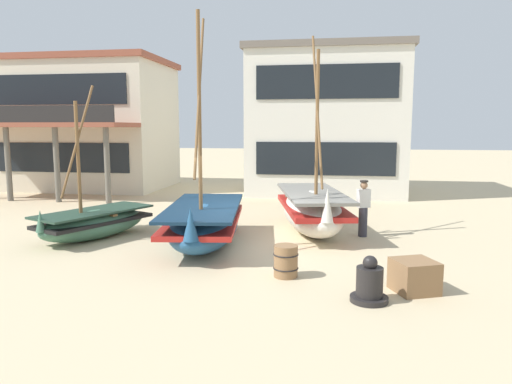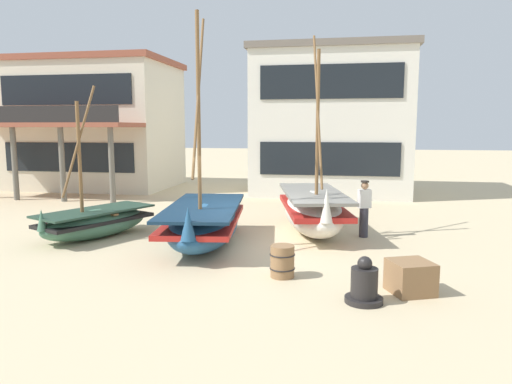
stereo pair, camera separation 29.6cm
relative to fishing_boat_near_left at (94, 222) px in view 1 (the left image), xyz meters
name	(u,v)px [view 1 (the left image)]	position (x,y,z in m)	size (l,w,h in m)	color
ground_plane	(250,248)	(4.72, -0.44, -0.47)	(120.00, 120.00, 0.00)	#CCB78E
fishing_boat_near_left	(94,222)	(0.00, 0.00, 0.00)	(2.68, 3.71, 4.42)	#427056
fishing_boat_centre_large	(312,210)	(6.28, 1.80, 0.24)	(2.63, 4.88, 5.97)	silver
fishing_boat_far_right	(204,223)	(3.40, -0.25, 0.15)	(2.49, 4.95, 6.14)	#23517A
fisherman_by_hull	(363,209)	(7.79, 1.50, 0.36)	(0.42, 0.35, 1.68)	#33333D
capstan_winch	(369,284)	(7.57, -3.93, -0.14)	(0.71, 0.71, 0.88)	black
wooden_barrel	(286,261)	(5.89, -2.70, -0.12)	(0.56, 0.56, 0.70)	olive
cargo_crate	(414,276)	(8.49, -3.25, -0.15)	(0.77, 0.77, 0.64)	olive
harbor_building_main	(326,122)	(6.53, 11.57, 3.05)	(7.63, 6.18, 7.02)	silver
harbor_building_annex	(89,124)	(-6.06, 11.24, 2.92)	(8.46, 8.54, 6.78)	beige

